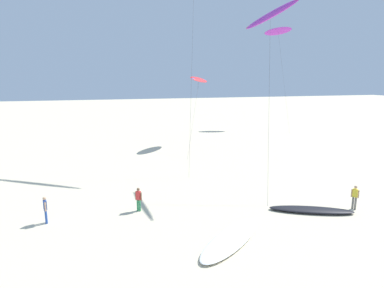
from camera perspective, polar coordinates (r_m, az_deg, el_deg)
The scene contains 8 objects.
flying_kite_2 at distance 42.89m, azimuth 1.26°, elevation 11.44°, with size 6.12×10.50×9.28m.
flying_kite_3 at distance 28.63m, azimuth 13.83°, elevation 21.43°, with size 4.04×8.65×14.97m.
flying_kite_4 at distance 63.80m, azimuth 15.14°, elevation 18.88°, with size 5.35×10.07×18.42m.
grounded_kite_0 at distance 23.26m, azimuth 20.53°, elevation -10.95°, with size 5.49×3.35×0.30m.
grounded_kite_3 at distance 18.43m, azimuth 6.96°, elevation -16.46°, with size 5.67×5.13×0.26m.
person_foreground_walker at distance 21.92m, azimuth -24.74°, elevation -10.46°, with size 0.25×0.50×1.72m.
person_near_left at distance 22.04m, azimuth -9.54°, elevation -9.56°, with size 0.41×0.36×1.63m.
person_near_right at distance 24.59m, azimuth 27.09°, elevation -8.33°, with size 0.34×0.43×1.71m.
Camera 1 is at (-1.29, 5.04, 8.75)m, focal length 29.84 mm.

